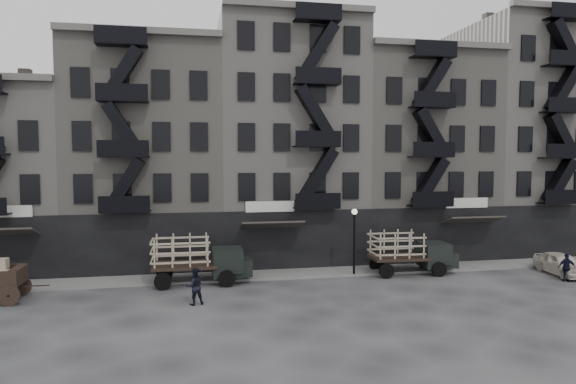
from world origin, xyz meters
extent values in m
plane|color=#38383A|center=(0.00, 0.00, 0.00)|extent=(140.00, 140.00, 0.00)
cube|color=slate|center=(0.00, 3.75, 0.07)|extent=(55.00, 2.50, 0.15)
cube|color=#4C4744|center=(-17.50, 10.00, 12.60)|extent=(0.70, 0.70, 1.20)
cube|color=gray|center=(-10.00, 10.00, 7.50)|extent=(10.00, 10.00, 15.00)
cube|color=black|center=(-10.00, 5.05, 2.00)|extent=(10.00, 0.35, 4.00)
cube|color=#595651|center=(-10.00, 4.85, 15.20)|extent=(10.00, 0.50, 0.40)
cube|color=#4C4744|center=(-13.00, 10.00, 15.60)|extent=(0.70, 0.70, 1.20)
cube|color=#4C4744|center=(-7.50, 10.00, 15.60)|extent=(0.70, 0.70, 1.20)
cube|color=#9F9A92|center=(0.00, 10.00, 8.50)|extent=(10.00, 10.00, 17.00)
cube|color=black|center=(0.00, 5.05, 2.00)|extent=(10.00, 0.35, 4.00)
cube|color=#595651|center=(0.00, 4.85, 17.20)|extent=(10.00, 0.50, 0.40)
cube|color=#4C4744|center=(-3.00, 10.00, 17.60)|extent=(0.70, 0.70, 1.20)
cube|color=#4C4744|center=(2.50, 10.00, 17.60)|extent=(0.70, 0.70, 1.20)
cube|color=gray|center=(10.00, 10.00, 7.50)|extent=(10.00, 10.00, 15.00)
cube|color=black|center=(10.00, 5.05, 2.00)|extent=(10.00, 0.35, 4.00)
cube|color=#595651|center=(10.00, 4.85, 15.20)|extent=(10.00, 0.50, 0.40)
cube|color=#4C4744|center=(7.00, 10.00, 15.60)|extent=(0.70, 0.70, 1.20)
cube|color=#4C4744|center=(12.50, 10.00, 15.60)|extent=(0.70, 0.70, 1.20)
cube|color=#9F9A92|center=(20.00, 10.00, 9.00)|extent=(10.00, 10.00, 18.00)
cube|color=black|center=(20.00, 5.05, 2.00)|extent=(10.00, 0.35, 4.00)
cube|color=#595651|center=(20.00, 4.85, 18.20)|extent=(10.00, 0.50, 0.40)
cube|color=#4C4744|center=(17.00, 10.00, 18.60)|extent=(0.70, 0.70, 1.20)
cube|color=#4C4744|center=(22.50, 10.00, 18.60)|extent=(0.70, 0.70, 1.20)
cylinder|color=black|center=(3.00, 2.60, 2.00)|extent=(0.14, 0.14, 4.00)
sphere|color=silver|center=(3.00, 2.60, 4.10)|extent=(0.36, 0.36, 0.36)
cylinder|color=black|center=(-16.19, -0.33, 0.55)|extent=(1.10, 0.11, 1.10)
cylinder|color=black|center=(-16.20, 1.66, 0.55)|extent=(1.10, 0.11, 1.10)
cube|color=black|center=(-16.00, 0.66, 1.39)|extent=(0.51, 1.60, 0.80)
cube|color=black|center=(-7.49, 2.52, 1.15)|extent=(3.73, 2.20, 0.20)
cube|color=black|center=(-4.97, 2.52, 1.26)|extent=(1.76, 1.97, 1.64)
cube|color=black|center=(-3.98, 2.52, 0.93)|extent=(0.88, 1.64, 0.99)
cylinder|color=black|center=(-5.08, 1.42, 0.49)|extent=(0.99, 0.24, 0.99)
cylinder|color=black|center=(-5.08, 3.61, 0.49)|extent=(0.99, 0.24, 0.99)
cylinder|color=black|center=(-8.69, 1.42, 0.49)|extent=(0.99, 0.24, 0.99)
cylinder|color=black|center=(-8.69, 3.62, 0.49)|extent=(0.99, 0.24, 0.99)
cube|color=black|center=(6.00, 2.63, 1.09)|extent=(3.64, 2.26, 0.19)
cube|color=black|center=(8.39, 2.51, 1.20)|extent=(1.76, 1.96, 1.56)
cube|color=black|center=(9.33, 2.46, 0.89)|extent=(0.91, 1.60, 0.94)
cylinder|color=black|center=(8.24, 1.48, 0.47)|extent=(0.95, 0.28, 0.94)
cylinder|color=black|center=(8.34, 3.56, 0.47)|extent=(0.95, 0.28, 0.94)
cylinder|color=black|center=(4.81, 1.65, 0.47)|extent=(0.95, 0.28, 0.94)
cylinder|color=black|center=(4.91, 3.73, 0.47)|extent=(0.95, 0.28, 0.94)
imported|color=beige|center=(16.12, 0.46, 0.72)|extent=(2.05, 4.34, 1.43)
imported|color=black|center=(-6.96, -1.80, 0.96)|extent=(1.07, 0.92, 1.91)
imported|color=black|center=(15.21, -1.13, 0.86)|extent=(1.08, 0.68, 1.71)
camera|label=1|loc=(-7.14, -27.98, 7.58)|focal=32.00mm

